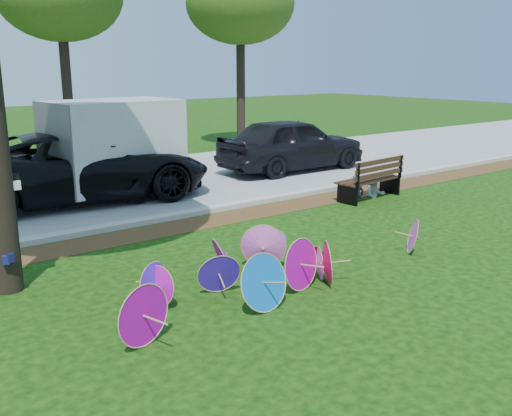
{
  "coord_description": "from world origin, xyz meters",
  "views": [
    {
      "loc": [
        -5.56,
        -6.05,
        3.45
      ],
      "look_at": [
        0.5,
        2.0,
        0.9
      ],
      "focal_mm": 40.0,
      "sensor_mm": 36.0,
      "label": 1
    }
  ],
  "objects": [
    {
      "name": "mulch_strip",
      "position": [
        0.0,
        4.5,
        0.01
      ],
      "size": [
        90.0,
        1.0,
        0.01
      ],
      "primitive_type": "cube",
      "color": "#472D16",
      "rests_on": "ground"
    },
    {
      "name": "person_right",
      "position": [
        5.98,
        3.97,
        0.6
      ],
      "size": [
        0.72,
        0.65,
        1.2
      ],
      "primitive_type": "imported",
      "rotation": [
        0.0,
        0.0,
        -0.41
      ],
      "color": "silver",
      "rests_on": "ground"
    },
    {
      "name": "cargo_trailer",
      "position": [
        0.41,
        8.04,
        1.43
      ],
      "size": [
        3.4,
        2.34,
        2.85
      ],
      "primitive_type": "cube",
      "rotation": [
        0.0,
        0.0,
        0.1
      ],
      "color": "silver",
      "rests_on": "ground"
    },
    {
      "name": "street",
      "position": [
        0.0,
        9.35,
        0.01
      ],
      "size": [
        90.0,
        8.0,
        0.01
      ],
      "primitive_type": "cube",
      "color": "gray",
      "rests_on": "ground"
    },
    {
      "name": "person_left",
      "position": [
        5.28,
        3.97,
        0.63
      ],
      "size": [
        0.47,
        0.31,
        1.26
      ],
      "primitive_type": "imported",
      "rotation": [
        0.0,
        0.0,
        -0.03
      ],
      "color": "#343A47",
      "rests_on": "ground"
    },
    {
      "name": "parasol_pile",
      "position": [
        -0.47,
        0.61,
        0.37
      ],
      "size": [
        6.44,
        2.07,
        0.87
      ],
      "color": "#C50D44",
      "rests_on": "ground"
    },
    {
      "name": "curb",
      "position": [
        0.0,
        5.2,
        0.06
      ],
      "size": [
        90.0,
        0.3,
        0.12
      ],
      "primitive_type": "cube",
      "color": "#B7B5AD",
      "rests_on": "ground"
    },
    {
      "name": "park_bench",
      "position": [
        5.63,
        3.92,
        0.54
      ],
      "size": [
        2.12,
        0.97,
        1.07
      ],
      "primitive_type": null,
      "rotation": [
        0.0,
        0.0,
        0.1
      ],
      "color": "black",
      "rests_on": "ground"
    },
    {
      "name": "dark_pickup",
      "position": [
        6.7,
        8.24,
        0.88
      ],
      "size": [
        5.2,
        2.16,
        1.76
      ],
      "primitive_type": "imported",
      "rotation": [
        0.0,
        0.0,
        1.56
      ],
      "color": "black",
      "rests_on": "ground"
    },
    {
      "name": "black_van",
      "position": [
        -0.41,
        8.2,
        0.9
      ],
      "size": [
        6.83,
        3.8,
        1.81
      ],
      "primitive_type": "imported",
      "rotation": [
        0.0,
        0.0,
        1.44
      ],
      "color": "black",
      "rests_on": "ground"
    },
    {
      "name": "ground",
      "position": [
        0.0,
        0.0,
        0.0
      ],
      "size": [
        90.0,
        90.0,
        0.0
      ],
      "primitive_type": "plane",
      "color": "black",
      "rests_on": "ground"
    }
  ]
}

